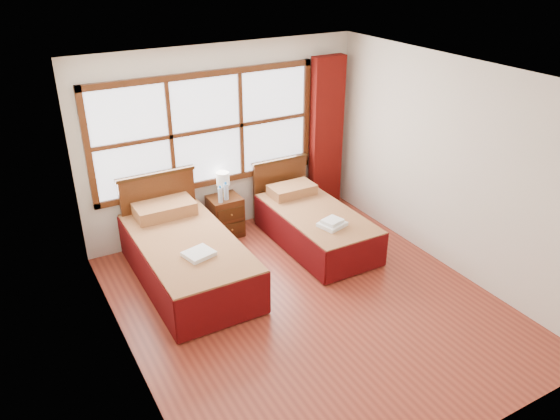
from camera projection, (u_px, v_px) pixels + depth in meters
floor at (309, 304)px, 6.27m from camera, size 4.50×4.50×0.00m
ceiling at (315, 78)px, 5.11m from camera, size 4.50×4.50×0.00m
wall_back at (223, 141)px, 7.45m from camera, size 4.00×0.00×4.00m
wall_left at (121, 251)px, 4.81m from camera, size 0.00×4.50×4.50m
wall_right at (452, 167)px, 6.57m from camera, size 0.00×4.50×4.50m
window at (207, 130)px, 7.22m from camera, size 3.16×0.06×1.56m
curtain at (326, 134)px, 8.10m from camera, size 0.50×0.16×2.30m
bed_left at (186, 256)px, 6.61m from camera, size 1.10×2.14×1.08m
bed_right at (314, 224)px, 7.44m from camera, size 0.95×1.97×0.92m
nightstand at (225, 216)px, 7.63m from camera, size 0.43×0.43×0.58m
towels_left at (199, 254)px, 6.12m from camera, size 0.37×0.34×0.05m
towels_right at (332, 223)px, 6.92m from camera, size 0.37×0.35×0.09m
lamp at (223, 179)px, 7.45m from camera, size 0.18×0.18×0.35m
bottle_near at (220, 195)px, 7.32m from camera, size 0.06×0.06×0.24m
bottle_far at (226, 192)px, 7.41m from camera, size 0.07×0.07×0.25m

